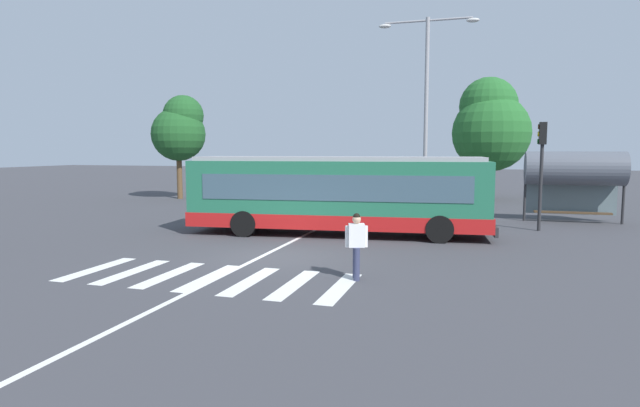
% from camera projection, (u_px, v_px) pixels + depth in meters
% --- Properties ---
extents(ground_plane, '(160.00, 160.00, 0.00)m').
position_uv_depth(ground_plane, '(276.00, 256.00, 16.34)').
color(ground_plane, '#3D3D42').
extents(city_transit_bus, '(11.90, 3.76, 3.06)m').
position_uv_depth(city_transit_bus, '(338.00, 194.00, 20.39)').
color(city_transit_bus, black).
rests_on(city_transit_bus, ground_plane).
extents(pedestrian_crossing_street, '(0.56, 0.41, 1.72)m').
position_uv_depth(pedestrian_crossing_street, '(356.00, 242.00, 13.32)').
color(pedestrian_crossing_street, '#333856').
rests_on(pedestrian_crossing_street, ground_plane).
extents(parked_car_teal, '(2.16, 4.63, 1.35)m').
position_uv_depth(parked_car_teal, '(306.00, 192.00, 31.62)').
color(parked_car_teal, black).
rests_on(parked_car_teal, ground_plane).
extents(parked_car_white, '(2.06, 4.59, 1.35)m').
position_uv_depth(parked_car_white, '(353.00, 193.00, 31.02)').
color(parked_car_white, black).
rests_on(parked_car_white, ground_plane).
extents(parked_car_silver, '(2.02, 4.57, 1.35)m').
position_uv_depth(parked_car_silver, '(399.00, 194.00, 30.19)').
color(parked_car_silver, black).
rests_on(parked_car_silver, ground_plane).
extents(traffic_light_far_corner, '(0.33, 0.32, 4.44)m').
position_uv_depth(traffic_light_far_corner, '(542.00, 158.00, 21.20)').
color(traffic_light_far_corner, '#28282B').
rests_on(traffic_light_far_corner, ground_plane).
extents(bus_stop_shelter, '(4.24, 1.54, 3.25)m').
position_uv_depth(bus_stop_shelter, '(574.00, 170.00, 23.76)').
color(bus_stop_shelter, '#28282B').
rests_on(bus_stop_shelter, ground_plane).
extents(twin_arm_street_lamp, '(4.74, 0.32, 9.63)m').
position_uv_depth(twin_arm_street_lamp, '(426.00, 97.00, 25.26)').
color(twin_arm_street_lamp, '#939399').
rests_on(twin_arm_street_lamp, ground_plane).
extents(background_tree_left, '(3.61, 3.61, 7.00)m').
position_uv_depth(background_tree_left, '(180.00, 129.00, 35.23)').
color(background_tree_left, brown).
rests_on(background_tree_left, ground_plane).
extents(background_tree_right, '(5.10, 5.10, 8.14)m').
position_uv_depth(background_tree_right, '(490.00, 125.00, 34.57)').
color(background_tree_right, brown).
rests_on(background_tree_right, ground_plane).
extents(crosswalk_painted_stripes, '(7.50, 2.97, 0.01)m').
position_uv_depth(crosswalk_painted_stripes, '(209.00, 278.00, 13.58)').
color(crosswalk_painted_stripes, silver).
rests_on(crosswalk_painted_stripes, ground_plane).
extents(lane_center_line, '(0.16, 24.00, 0.01)m').
position_uv_depth(lane_center_line, '(286.00, 244.00, 18.37)').
color(lane_center_line, silver).
rests_on(lane_center_line, ground_plane).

